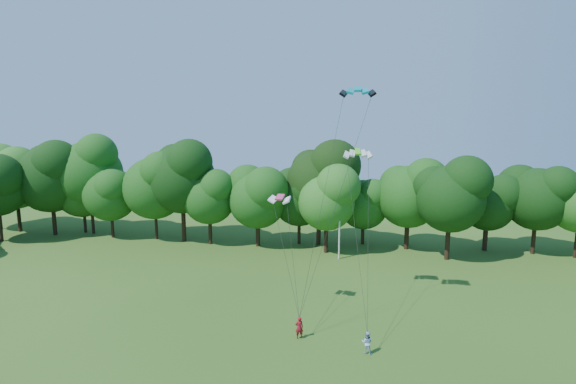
# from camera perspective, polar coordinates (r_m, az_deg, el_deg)

# --- Properties ---
(utility_pole) EXTENTS (1.58, 0.20, 7.87)m
(utility_pole) POSITION_cam_1_polar(r_m,az_deg,el_deg) (51.46, 6.55, -4.13)
(utility_pole) COLOR beige
(utility_pole) RESTS_ON ground
(kite_flyer_left) EXTENTS (0.73, 0.62, 1.69)m
(kite_flyer_left) POSITION_cam_1_polar(r_m,az_deg,el_deg) (34.59, 1.43, -16.83)
(kite_flyer_left) COLOR maroon
(kite_flyer_left) RESTS_ON ground
(kite_flyer_right) EXTENTS (0.87, 0.73, 1.59)m
(kite_flyer_right) POSITION_cam_1_polar(r_m,az_deg,el_deg) (33.18, 10.02, -18.30)
(kite_flyer_right) COLOR #ACC9EE
(kite_flyer_right) RESTS_ON ground
(kite_teal) EXTENTS (2.70, 1.33, 0.50)m
(kite_teal) POSITION_cam_1_polar(r_m,az_deg,el_deg) (35.25, 8.85, 12.79)
(kite_teal) COLOR #058A9D
(kite_teal) RESTS_ON ground
(kite_green) EXTENTS (2.42, 1.29, 0.55)m
(kite_green) POSITION_cam_1_polar(r_m,az_deg,el_deg) (38.77, 8.84, 5.08)
(kite_green) COLOR #4BD31F
(kite_green) RESTS_ON ground
(kite_pink) EXTENTS (1.87, 1.06, 0.41)m
(kite_pink) POSITION_cam_1_polar(r_m,az_deg,el_deg) (36.14, -1.04, -0.66)
(kite_pink) COLOR #CA386F
(kite_pink) RESTS_ON ground
(tree_back_west) EXTENTS (8.00, 8.00, 11.64)m
(tree_back_west) POSITION_cam_1_polar(r_m,az_deg,el_deg) (68.41, -24.71, 1.22)
(tree_back_west) COLOR #382116
(tree_back_west) RESTS_ON ground
(tree_back_center) EXTENTS (9.32, 9.32, 13.56)m
(tree_back_center) POSITION_cam_1_polar(r_m,az_deg,el_deg) (56.22, 3.98, 1.66)
(tree_back_center) COLOR black
(tree_back_center) RESTS_ON ground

